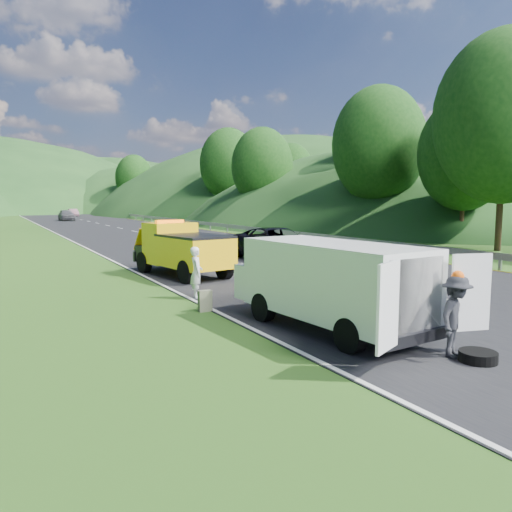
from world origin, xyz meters
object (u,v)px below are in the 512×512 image
worker (454,358)px  passing_suv (277,260)px  spare_tire (478,363)px  child (271,297)px  woman (197,298)px  suitcase (205,301)px  tow_truck (182,249)px  white_van (328,281)px

worker → passing_suv: passing_suv is taller
spare_tire → child: bearing=92.1°
woman → child: size_ratio=1.76×
worker → passing_suv: size_ratio=0.28×
worker → suitcase: size_ratio=2.75×
tow_truck → spare_tire: 13.04m
child → worker: (0.11, -6.96, 0.00)m
tow_truck → passing_suv: 6.56m
white_van → spare_tire: size_ratio=8.51×
worker → woman: bearing=84.8°
woman → child: bearing=-99.4°
white_van → child: 4.31m
suitcase → passing_suv: size_ratio=0.10×
child → passing_suv: bearing=103.8°
child → worker: size_ratio=0.56×
white_van → child: white_van is taller
tow_truck → worker: tow_truck is taller
woman → passing_suv: 10.07m
woman → passing_suv: (7.15, 7.09, 0.00)m
suitcase → spare_tire: 7.15m
child → spare_tire: child is taller
tow_truck → spare_tire: (1.24, -12.93, -1.09)m
passing_suv → white_van: bearing=-116.3°
woman → child: 2.36m
woman → passing_suv: passing_suv is taller
child → suitcase: 2.79m
spare_tire → passing_suv: 16.14m
white_van → suitcase: 3.79m
white_van → worker: 3.27m
child → tow_truck: bearing=145.5°
spare_tire → worker: bearing=111.0°
worker → white_van: bearing=86.5°
tow_truck → worker: 12.61m
spare_tire → white_van: bearing=108.1°
tow_truck → spare_tire: size_ratio=7.61×
child → suitcase: suitcase is taller
woman → suitcase: bearing=179.9°
white_van → worker: bearing=-77.1°
tow_truck → passing_suv: size_ratio=0.92×
suitcase → spare_tire: suitcase is taller
white_van → passing_suv: size_ratio=1.03×
tow_truck → white_van: bearing=-98.5°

